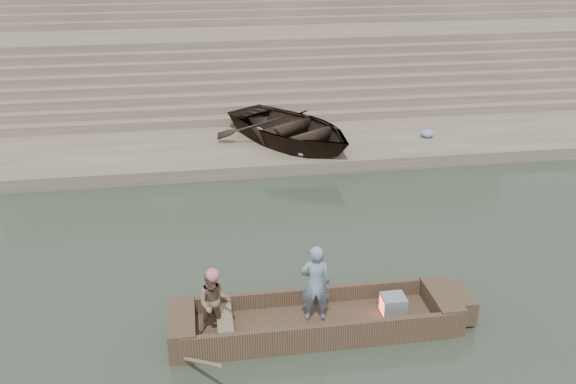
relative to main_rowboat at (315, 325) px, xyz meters
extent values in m
plane|color=#2B3528|center=(1.97, 1.70, -0.11)|extent=(120.00, 120.00, 0.00)
cube|color=gray|center=(1.97, 9.70, 0.09)|extent=(32.00, 4.00, 0.40)
cube|color=gray|center=(1.97, 17.20, 1.29)|extent=(32.00, 3.00, 2.80)
cube|color=gray|center=(1.97, 24.20, 2.49)|extent=(32.00, 3.00, 5.20)
cube|color=gray|center=(1.97, 11.95, 0.24)|extent=(32.00, 0.50, 0.70)
cube|color=gray|center=(1.97, 12.45, 0.39)|extent=(32.00, 0.50, 1.00)
cube|color=gray|center=(1.97, 12.95, 0.54)|extent=(32.00, 0.50, 1.30)
cube|color=gray|center=(1.97, 13.45, 0.69)|extent=(32.00, 0.50, 1.60)
cube|color=gray|center=(1.97, 13.95, 0.84)|extent=(32.00, 0.50, 1.90)
cube|color=gray|center=(1.97, 14.45, 0.99)|extent=(32.00, 0.50, 2.20)
cube|color=gray|center=(1.97, 14.95, 1.14)|extent=(32.00, 0.50, 2.50)
cube|color=gray|center=(1.97, 15.45, 1.29)|extent=(32.00, 0.50, 2.80)
cube|color=gray|center=(1.97, 18.95, 1.44)|extent=(32.00, 0.50, 3.10)
cube|color=gray|center=(1.97, 19.45, 1.59)|extent=(32.00, 0.50, 3.40)
cube|color=gray|center=(1.97, 19.95, 1.74)|extent=(32.00, 0.50, 3.70)
cube|color=gray|center=(1.97, 20.45, 1.89)|extent=(32.00, 0.50, 4.00)
cube|color=gray|center=(1.97, 20.95, 2.04)|extent=(32.00, 0.50, 4.30)
cube|color=gray|center=(1.97, 21.45, 2.19)|extent=(32.00, 0.50, 4.60)
cube|color=gray|center=(1.97, 21.95, 2.34)|extent=(32.00, 0.50, 4.90)
cube|color=gray|center=(1.97, 22.45, 2.49)|extent=(32.00, 0.50, 5.20)
cube|color=brown|center=(0.00, 0.00, 0.00)|extent=(5.00, 1.30, 0.22)
cube|color=brown|center=(0.00, -0.62, 0.17)|extent=(5.20, 0.12, 0.56)
cube|color=brown|center=(0.00, 0.62, 0.17)|extent=(5.20, 0.12, 0.56)
cube|color=brown|center=(-2.55, 0.00, 0.19)|extent=(0.50, 1.30, 0.60)
cube|color=brown|center=(2.55, 0.00, 0.19)|extent=(0.50, 1.30, 0.60)
cube|color=brown|center=(2.95, 0.00, 0.21)|extent=(0.35, 0.90, 0.50)
cube|color=#937A5B|center=(-1.75, 0.00, 0.29)|extent=(0.30, 1.20, 0.08)
cylinder|color=#937A5B|center=(-2.40, -0.90, 0.19)|extent=(1.03, 2.10, 1.36)
sphere|color=#D36875|center=(-1.93, -0.03, 1.34)|extent=(0.26, 0.26, 0.26)
imported|color=navy|center=(-0.01, 0.08, 0.91)|extent=(0.63, 0.45, 1.61)
imported|color=#2A7F5A|center=(-1.93, -0.03, 0.76)|extent=(0.64, 0.51, 1.29)
cube|color=gray|center=(1.54, 0.00, 0.31)|extent=(0.46, 0.42, 0.40)
cube|color=#E5593F|center=(1.33, 0.00, 0.31)|extent=(0.04, 0.34, 0.32)
imported|color=#2D2116|center=(1.05, 9.58, 0.82)|extent=(5.89, 6.30, 1.06)
ellipsoid|color=#3F5999|center=(2.35, 10.17, 0.42)|extent=(0.44, 0.44, 0.26)
ellipsoid|color=#3F5999|center=(1.25, 8.37, 0.42)|extent=(0.44, 0.44, 0.26)
ellipsoid|color=#3F5999|center=(5.76, 9.50, 0.42)|extent=(0.44, 0.44, 0.26)
ellipsoid|color=#3F5999|center=(0.02, 10.64, 0.42)|extent=(0.44, 0.44, 0.26)
camera|label=1|loc=(-2.05, -9.74, 7.33)|focal=38.72mm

